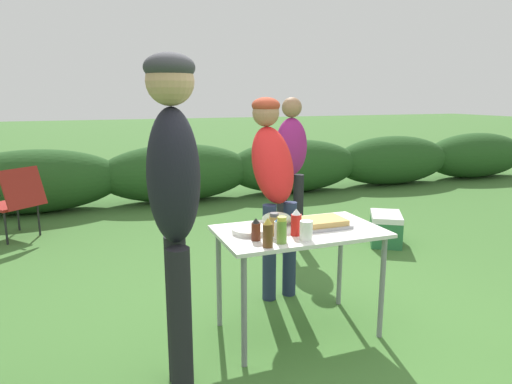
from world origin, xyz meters
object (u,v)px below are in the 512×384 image
object	(u,v)px
standing_person_with_beanie	(291,157)
bbq_sauce_bottle	(256,230)
mayo_bottle	(280,228)
ketchup_bottle	(296,223)
paper_cup_stack	(306,231)
relish_jar	(282,230)
folding_table	(299,241)
food_tray	(321,223)
mixing_bowl	(277,219)
standing_person_in_dark_puffer	(174,190)
plate_stack	(250,231)
cooler_box	(386,228)
standing_person_in_navy_coat	(273,173)
beer_bottle	(268,233)
camp_chair_green_behind_table	(15,199)
spice_jar	(274,224)

from	to	relation	value
standing_person_with_beanie	bbq_sauce_bottle	bearing A→B (deg)	-118.74
mayo_bottle	ketchup_bottle	world-z (taller)	ketchup_bottle
paper_cup_stack	mayo_bottle	size ratio (longest dim) A/B	0.85
paper_cup_stack	relish_jar	distance (m)	0.16
folding_table	food_tray	distance (m)	0.20
paper_cup_stack	mayo_bottle	bearing A→B (deg)	148.98
mixing_bowl	standing_person_in_dark_puffer	world-z (taller)	standing_person_in_dark_puffer
plate_stack	cooler_box	size ratio (longest dim) A/B	0.41
bbq_sauce_bottle	standing_person_with_beanie	world-z (taller)	standing_person_with_beanie
ketchup_bottle	standing_person_in_navy_coat	distance (m)	0.82
food_tray	plate_stack	world-z (taller)	food_tray
mayo_bottle	beer_bottle	world-z (taller)	beer_bottle
food_tray	camp_chair_green_behind_table	world-z (taller)	camp_chair_green_behind_table
standing_person_with_beanie	camp_chair_green_behind_table	distance (m)	3.15
paper_cup_stack	bbq_sauce_bottle	bearing A→B (deg)	158.37
beer_bottle	ketchup_bottle	size ratio (longest dim) A/B	1.03
mixing_bowl	folding_table	bearing A→B (deg)	-59.72
food_tray	mixing_bowl	distance (m)	0.31
beer_bottle	camp_chair_green_behind_table	size ratio (longest dim) A/B	0.22
plate_stack	standing_person_with_beanie	xyz separation A→B (m)	(1.11, 1.76, 0.21)
standing_person_in_navy_coat	standing_person_in_dark_puffer	world-z (taller)	standing_person_in_dark_puffer
plate_stack	camp_chair_green_behind_table	distance (m)	3.48
bbq_sauce_bottle	standing_person_in_dark_puffer	world-z (taller)	standing_person_in_dark_puffer
relish_jar	cooler_box	bearing A→B (deg)	39.29
ketchup_bottle	bbq_sauce_bottle	xyz separation A→B (m)	(-0.28, -0.01, -0.02)
plate_stack	relish_jar	xyz separation A→B (m)	(0.11, -0.26, 0.06)
food_tray	beer_bottle	world-z (taller)	beer_bottle
ketchup_bottle	standing_person_in_dark_puffer	distance (m)	0.92
paper_cup_stack	standing_person_with_beanie	bearing A→B (deg)	67.57
standing_person_in_navy_coat	beer_bottle	bearing A→B (deg)	-121.49
mayo_bottle	bbq_sauce_bottle	size ratio (longest dim) A/B	1.04
mayo_bottle	standing_person_with_beanie	size ratio (longest dim) A/B	0.09
spice_jar	cooler_box	size ratio (longest dim) A/B	0.26
ketchup_bottle	standing_person_in_dark_puffer	bearing A→B (deg)	-162.76
relish_jar	spice_jar	distance (m)	0.16
food_tray	standing_person_in_dark_puffer	bearing A→B (deg)	-160.81
ketchup_bottle	standing_person_with_beanie	xyz separation A→B (m)	(0.85, 1.91, 0.14)
mixing_bowl	mayo_bottle	world-z (taller)	mayo_bottle
folding_table	mayo_bottle	world-z (taller)	mayo_bottle
relish_jar	beer_bottle	distance (m)	0.11
ketchup_bottle	standing_person_in_dark_puffer	size ratio (longest dim) A/B	0.10
food_tray	plate_stack	size ratio (longest dim) A/B	1.52
paper_cup_stack	cooler_box	xyz separation A→B (m)	(1.83, 1.63, -0.63)
mayo_bottle	mixing_bowl	bearing A→B (deg)	70.06
paper_cup_stack	mixing_bowl	bearing A→B (deg)	94.52
mixing_bowl	relish_jar	xyz separation A→B (m)	(-0.13, -0.38, 0.04)
mixing_bowl	ketchup_bottle	bearing A→B (deg)	-85.67
spice_jar	bbq_sauce_bottle	size ratio (longest dim) A/B	1.04
mixing_bowl	standing_person_in_dark_puffer	bearing A→B (deg)	-146.81
ketchup_bottle	spice_jar	distance (m)	0.14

